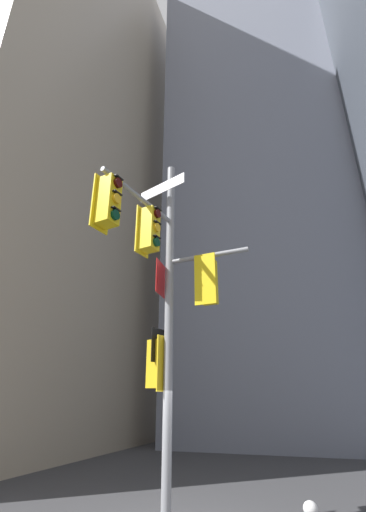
{
  "coord_description": "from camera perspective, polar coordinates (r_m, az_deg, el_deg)",
  "views": [
    {
      "loc": [
        2.77,
        -7.23,
        2.28
      ],
      "look_at": [
        0.38,
        -0.15,
        5.39
      ],
      "focal_mm": 24.67,
      "sensor_mm": 36.0,
      "label": 1
    }
  ],
  "objects": [
    {
      "name": "building_tower_left",
      "position": [
        29.44,
        -26.19,
        15.51
      ],
      "size": [
        17.69,
        17.69,
        38.68
      ],
      "primitive_type": "cube",
      "color": "tan",
      "rests_on": "ground"
    },
    {
      "name": "building_mid_block",
      "position": [
        33.63,
        16.29,
        14.24
      ],
      "size": [
        16.69,
        16.69,
        43.92
      ],
      "primitive_type": "cube",
      "color": "slate",
      "rests_on": "ground"
    },
    {
      "name": "signal_pole_assembly",
      "position": [
        7.63,
        -3.43,
        -5.13
      ],
      "size": [
        2.7,
        2.81,
        8.02
      ],
      "color": "gray",
      "rests_on": "ground"
    }
  ]
}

